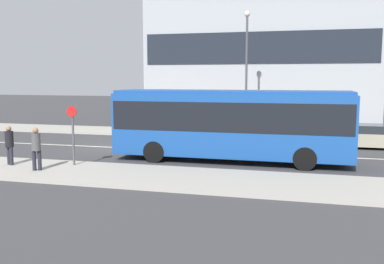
% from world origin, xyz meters
% --- Properties ---
extents(ground_plane, '(120.00, 120.00, 0.00)m').
position_xyz_m(ground_plane, '(0.00, 0.00, 0.00)').
color(ground_plane, '#3A3A3D').
extents(sidewalk_near, '(44.00, 3.50, 0.13)m').
position_xyz_m(sidewalk_near, '(0.00, -6.25, 0.07)').
color(sidewalk_near, '#A39E93').
rests_on(sidewalk_near, ground_plane).
extents(sidewalk_far, '(44.00, 3.50, 0.13)m').
position_xyz_m(sidewalk_far, '(0.00, 6.25, 0.07)').
color(sidewalk_far, '#A39E93').
rests_on(sidewalk_far, ground_plane).
extents(lane_centerline, '(41.80, 0.16, 0.01)m').
position_xyz_m(lane_centerline, '(0.00, 0.00, 0.00)').
color(lane_centerline, silver).
rests_on(lane_centerline, ground_plane).
extents(city_bus, '(10.49, 2.56, 3.19)m').
position_xyz_m(city_bus, '(6.28, -2.21, 1.84)').
color(city_bus, '#194793').
rests_on(city_bus, ground_plane).
extents(parked_car_0, '(3.90, 1.88, 1.25)m').
position_xyz_m(parked_car_0, '(12.89, 3.39, 0.60)').
color(parked_car_0, '#A39E84').
rests_on(parked_car_0, ground_plane).
extents(pedestrian_near_stop, '(0.34, 0.34, 1.63)m').
position_xyz_m(pedestrian_near_stop, '(-2.39, -5.96, 1.05)').
color(pedestrian_near_stop, '#23232D').
rests_on(pedestrian_near_stop, sidewalk_near).
extents(pedestrian_down_pavement, '(0.34, 0.34, 1.69)m').
position_xyz_m(pedestrian_down_pavement, '(-0.66, -6.63, 1.09)').
color(pedestrian_down_pavement, '#23232D').
rests_on(pedestrian_down_pavement, sidewalk_near).
extents(bus_stop_sign, '(0.44, 0.12, 2.52)m').
position_xyz_m(bus_stop_sign, '(0.20, -5.33, 1.61)').
color(bus_stop_sign, '#4C4C51').
rests_on(bus_stop_sign, sidewalk_near).
extents(street_lamp, '(0.36, 0.36, 7.63)m').
position_xyz_m(street_lamp, '(5.95, 5.42, 4.72)').
color(street_lamp, '#4C4C51').
rests_on(street_lamp, sidewalk_far).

